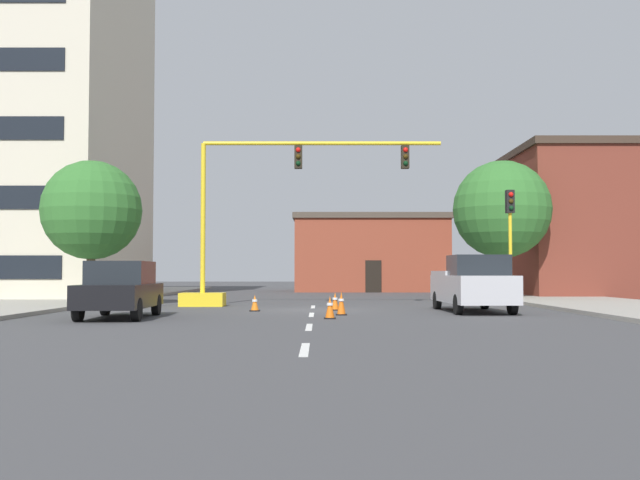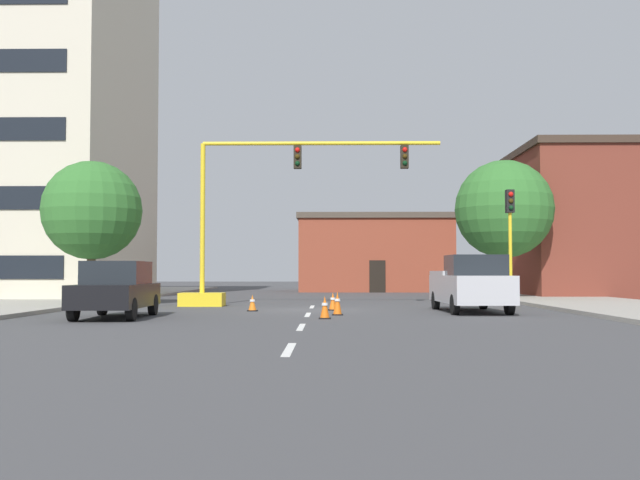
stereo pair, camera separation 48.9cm
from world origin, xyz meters
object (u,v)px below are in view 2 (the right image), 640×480
Objects in this scene: traffic_light_pole_right at (510,221)px; tree_right_mid at (504,209)px; pickup_truck_silver at (470,284)px; tree_left_near at (92,211)px; traffic_cone_roadside_a at (333,301)px; traffic_cone_roadside_b at (325,308)px; traffic_cone_roadside_d at (252,303)px; sedan_black_near_left at (116,289)px; traffic_signal_gantry at (238,249)px; traffic_cone_roadside_c at (337,303)px.

tree_right_mid is at bearing 78.87° from traffic_light_pole_right.
traffic_light_pole_right reaches higher than pickup_truck_silver.
tree_left_near reaches higher than traffic_cone_roadside_a.
traffic_cone_roadside_a is 0.97× the size of traffic_cone_roadside_b.
pickup_truck_silver is (-3.85, -11.38, -3.61)m from tree_right_mid.
traffic_cone_roadside_a reaches higher than traffic_cone_roadside_d.
tree_left_near is at bearing 139.48° from traffic_cone_roadside_b.
tree_left_near is at bearing 150.57° from traffic_cone_roadside_d.
sedan_black_near_left is (-15.37, -14.91, -3.70)m from tree_right_mid.
traffic_light_pole_right is 16.29m from sedan_black_near_left.
traffic_cone_roadside_a is (3.92, -3.32, -2.02)m from traffic_signal_gantry.
traffic_cone_roadside_b is (-8.95, -15.26, -4.25)m from tree_right_mid.
traffic_cone_roadside_b is at bearing -120.39° from tree_right_mid.
traffic_signal_gantry is 13.82× the size of traffic_cone_roadside_c.
traffic_signal_gantry is 9.89m from pickup_truck_silver.
tree_left_near is 12.59m from traffic_cone_roadside_c.
traffic_cone_roadside_d is at bearing 46.60° from sedan_black_near_left.
traffic_signal_gantry is 1.52× the size of tree_right_mid.
pickup_truck_silver is 8.17× the size of traffic_cone_roadside_a.
tree_right_mid is 16.50m from traffic_cone_roadside_d.
traffic_cone_roadside_a is 3.03m from traffic_cone_roadside_c.
traffic_light_pole_right is at bearing -0.37° from tree_left_near.
sedan_black_near_left is 6.45m from traffic_cone_roadside_b.
traffic_signal_gantry is 1.97× the size of pickup_truck_silver.
traffic_signal_gantry is at bearing -179.99° from traffic_light_pole_right.
pickup_truck_silver reaches higher than traffic_cone_roadside_c.
traffic_cone_roadside_c is at bearing -87.32° from traffic_cone_roadside_a.
traffic_cone_roadside_d is at bearing -168.22° from traffic_cone_roadside_a.
traffic_cone_roadside_a is (6.67, 4.59, -0.56)m from sedan_black_near_left.
traffic_light_pole_right is 0.68× the size of tree_right_mid.
sedan_black_near_left is (-13.99, -7.91, -2.64)m from traffic_light_pole_right.
traffic_signal_gantry is at bearing 113.93° from traffic_cone_roadside_b.
traffic_cone_roadside_c is at bearing -157.36° from pickup_truck_silver.
traffic_signal_gantry reaches higher than traffic_light_pole_right.
pickup_truck_silver reaches higher than traffic_cone_roadside_d.
traffic_signal_gantry is 9.25m from traffic_cone_roadside_b.
traffic_signal_gantry is 16.08× the size of traffic_cone_roadside_a.
traffic_cone_roadside_b is 0.89× the size of traffic_cone_roadside_c.
pickup_truck_silver reaches higher than sedan_black_near_left.
traffic_signal_gantry is 18.13× the size of traffic_cone_roadside_d.
pickup_truck_silver is 7.02× the size of traffic_cone_roadside_c.
tree_right_mid reaches higher than traffic_cone_roadside_b.
tree_right_mid is (18.74, 6.89, 0.62)m from tree_left_near.
traffic_signal_gantry reaches higher than pickup_truck_silver.
traffic_cone_roadside_d is (-10.21, -3.92, -3.24)m from traffic_light_pole_right.
traffic_cone_roadside_c is at bearing -122.66° from tree_right_mid.
sedan_black_near_left is at bearing -150.51° from traffic_light_pole_right.
sedan_black_near_left is (3.38, -8.02, -3.08)m from tree_left_near.
tree_right_mid reaches higher than traffic_cone_roadside_d.
traffic_light_pole_right is 7.21m from tree_right_mid.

